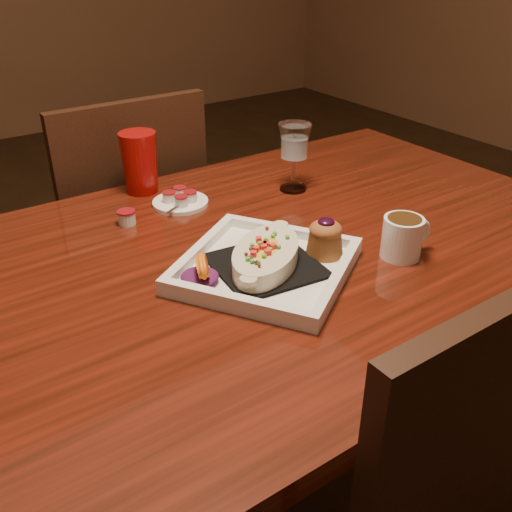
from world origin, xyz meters
TOP-DOWN VIEW (x-y plane):
  - table at (0.00, 0.00)m, footprint 1.50×0.90m
  - chair_far at (-0.00, 0.63)m, footprint 0.42×0.42m
  - plate at (-0.00, -0.07)m, footprint 0.38×0.38m
  - coffee_mug at (0.23, -0.17)m, footprint 0.10×0.07m
  - goblet at (0.26, 0.20)m, footprint 0.08×0.08m
  - saucer at (0.00, 0.27)m, footprint 0.12×0.12m
  - creamer_loose at (-0.13, 0.25)m, footprint 0.04×0.04m
  - red_tumbler at (-0.03, 0.39)m, footprint 0.08×0.08m

SIDE VIEW (x-z plane):
  - chair_far at x=0.00m, z-range 0.04..0.97m
  - table at x=0.00m, z-range 0.28..1.03m
  - saucer at x=0.00m, z-range 0.72..0.80m
  - creamer_loose at x=-0.13m, z-range 0.75..0.78m
  - plate at x=0.00m, z-range 0.73..0.82m
  - coffee_mug at x=0.23m, z-range 0.75..0.83m
  - red_tumbler at x=-0.03m, z-range 0.75..0.89m
  - goblet at x=0.26m, z-range 0.78..0.94m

